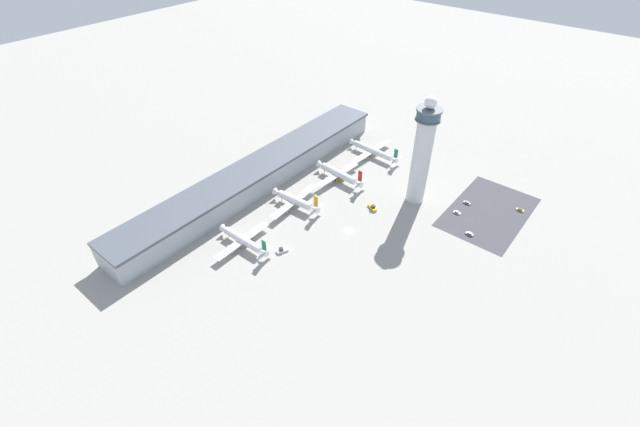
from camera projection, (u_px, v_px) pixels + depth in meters
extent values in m
plane|color=#9E9B93|center=(349.00, 231.00, 234.64)|extent=(1000.00, 1000.00, 0.00)
cube|color=#A3A8B2|center=(258.00, 176.00, 264.97)|extent=(202.37, 22.00, 13.54)
cube|color=#4C515B|center=(257.00, 166.00, 260.24)|extent=(202.37, 25.00, 1.60)
cylinder|color=silver|center=(421.00, 162.00, 241.31)|extent=(10.30, 10.30, 52.05)
cylinder|color=#565B66|center=(428.00, 119.00, 224.81)|extent=(13.93, 13.93, 0.80)
cylinder|color=#334C60|center=(429.00, 114.00, 223.11)|extent=(12.82, 12.82, 4.65)
cylinder|color=#565B66|center=(430.00, 109.00, 221.34)|extent=(13.93, 13.93, 1.00)
sphere|color=white|center=(431.00, 102.00, 218.95)|extent=(6.67, 6.67, 6.67)
cube|color=#424247|center=(488.00, 212.00, 247.76)|extent=(64.00, 40.00, 0.01)
cylinder|color=white|center=(243.00, 240.00, 222.80)|extent=(4.31, 25.21, 3.98)
cone|color=white|center=(224.00, 229.00, 229.77)|extent=(4.03, 3.63, 3.98)
cone|color=white|center=(263.00, 252.00, 215.53)|extent=(3.64, 4.82, 3.58)
cube|color=white|center=(242.00, 240.00, 223.48)|extent=(35.93, 4.87, 0.44)
cylinder|color=#A8A8B2|center=(231.00, 249.00, 220.11)|extent=(2.25, 4.41, 2.19)
cylinder|color=#A8A8B2|center=(252.00, 234.00, 229.32)|extent=(2.25, 4.41, 2.19)
cube|color=#14704C|center=(264.00, 246.00, 211.83)|extent=(0.34, 2.80, 6.37)
cube|color=white|center=(265.00, 253.00, 214.62)|extent=(11.17, 2.15, 0.24)
cylinder|color=black|center=(229.00, 235.00, 230.25)|extent=(0.28, 0.28, 2.18)
cylinder|color=black|center=(248.00, 242.00, 226.28)|extent=(0.28, 0.28, 2.18)
cylinder|color=black|center=(240.00, 247.00, 222.87)|extent=(0.28, 0.28, 2.18)
cylinder|color=white|center=(295.00, 200.00, 248.86)|extent=(5.72, 23.11, 4.46)
cone|color=white|center=(277.00, 192.00, 255.05)|extent=(4.67, 4.25, 4.46)
cone|color=white|center=(314.00, 209.00, 242.37)|extent=(4.30, 5.56, 4.01)
cube|color=white|center=(294.00, 201.00, 249.56)|extent=(39.79, 6.58, 0.44)
cylinder|color=#A8A8B2|center=(284.00, 209.00, 245.61)|extent=(2.72, 5.03, 2.45)
cylinder|color=#A8A8B2|center=(302.00, 195.00, 256.12)|extent=(2.72, 5.03, 2.45)
cube|color=orange|center=(316.00, 202.00, 238.26)|extent=(0.45, 2.81, 7.13)
cube|color=white|center=(316.00, 209.00, 241.42)|extent=(12.57, 2.69, 0.24)
cylinder|color=black|center=(282.00, 199.00, 255.73)|extent=(0.28, 0.28, 2.45)
cylinder|color=black|center=(299.00, 203.00, 252.84)|extent=(0.28, 0.28, 2.45)
cylinder|color=black|center=(292.00, 208.00, 248.89)|extent=(0.28, 0.28, 2.45)
cylinder|color=silver|center=(338.00, 174.00, 270.81)|extent=(6.35, 26.99, 4.51)
cone|color=silver|center=(321.00, 165.00, 279.04)|extent=(4.78, 4.36, 4.51)
cone|color=silver|center=(358.00, 183.00, 262.22)|extent=(4.42, 5.68, 4.06)
cube|color=silver|center=(338.00, 174.00, 271.59)|extent=(36.18, 6.89, 0.44)
cylinder|color=#A8A8B2|center=(329.00, 180.00, 268.68)|extent=(2.82, 5.12, 2.48)
cylinder|color=#A8A8B2|center=(344.00, 171.00, 277.27)|extent=(2.82, 5.12, 2.48)
cube|color=red|center=(360.00, 176.00, 257.98)|extent=(0.49, 2.81, 7.21)
cube|color=silver|center=(360.00, 184.00, 261.15)|extent=(12.73, 2.87, 0.24)
cylinder|color=black|center=(324.00, 171.00, 279.50)|extent=(0.28, 0.28, 2.48)
cylinder|color=black|center=(342.00, 176.00, 274.65)|extent=(0.28, 0.28, 2.48)
cylinder|color=black|center=(335.00, 180.00, 271.05)|extent=(0.28, 0.28, 2.48)
cylinder|color=silver|center=(373.00, 151.00, 294.04)|extent=(5.93, 31.16, 4.00)
cone|color=silver|center=(353.00, 142.00, 303.21)|extent=(4.22, 3.85, 4.00)
cone|color=silver|center=(394.00, 160.00, 284.55)|extent=(3.90, 5.02, 3.60)
cube|color=silver|center=(372.00, 151.00, 294.80)|extent=(40.16, 6.88, 0.44)
cylinder|color=#A8A8B2|center=(363.00, 157.00, 291.28)|extent=(2.47, 4.53, 2.20)
cylinder|color=#A8A8B2|center=(378.00, 148.00, 300.90)|extent=(2.47, 4.53, 2.20)
cube|color=#14704C|center=(396.00, 154.00, 280.79)|extent=(0.47, 2.81, 6.41)
cube|color=silver|center=(396.00, 160.00, 283.58)|extent=(11.31, 2.69, 0.24)
cylinder|color=black|center=(356.00, 147.00, 303.58)|extent=(0.28, 0.28, 2.30)
cylinder|color=black|center=(375.00, 153.00, 297.51)|extent=(0.28, 0.28, 2.30)
cylinder|color=black|center=(370.00, 156.00, 294.30)|extent=(0.28, 0.28, 2.30)
cube|color=black|center=(282.00, 251.00, 221.92)|extent=(5.65, 4.35, 0.12)
cube|color=silver|center=(282.00, 251.00, 221.55)|extent=(6.58, 4.86, 1.33)
cube|color=#232D38|center=(281.00, 249.00, 220.59)|extent=(2.59, 2.74, 1.08)
cube|color=black|center=(372.00, 209.00, 250.20)|extent=(4.78, 6.31, 0.12)
cube|color=gold|center=(372.00, 208.00, 249.74)|extent=(5.38, 7.35, 1.57)
cube|color=#232D38|center=(373.00, 206.00, 248.34)|extent=(2.85, 2.85, 1.29)
cube|color=black|center=(340.00, 179.00, 274.03)|extent=(2.39, 5.36, 0.12)
cube|color=gold|center=(340.00, 178.00, 273.52)|extent=(2.49, 6.38, 1.76)
cube|color=#232D38|center=(339.00, 176.00, 272.83)|extent=(2.18, 1.92, 1.44)
cube|color=black|center=(520.00, 211.00, 248.73)|extent=(1.86, 3.72, 0.12)
cube|color=gold|center=(520.00, 210.00, 248.52)|extent=(1.96, 4.42, 0.78)
cube|color=#232D38|center=(520.00, 209.00, 248.13)|extent=(1.66, 2.46, 0.64)
cube|color=black|center=(469.00, 235.00, 232.22)|extent=(1.80, 3.61, 0.12)
cube|color=slate|center=(469.00, 234.00, 232.01)|extent=(1.88, 4.30, 0.80)
cube|color=#232D38|center=(470.00, 233.00, 231.50)|extent=(1.63, 2.37, 0.66)
cube|color=black|center=(467.00, 203.00, 254.07)|extent=(1.78, 3.64, 0.12)
cube|color=slate|center=(467.00, 203.00, 253.87)|extent=(1.86, 4.33, 0.76)
cube|color=#232D38|center=(467.00, 202.00, 253.39)|extent=(1.63, 2.39, 0.62)
cube|color=black|center=(457.00, 213.00, 246.85)|extent=(1.87, 3.45, 0.12)
cube|color=silver|center=(457.00, 213.00, 246.65)|extent=(1.96, 4.11, 0.75)
cube|color=#232D38|center=(457.00, 212.00, 246.27)|extent=(1.70, 2.27, 0.61)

